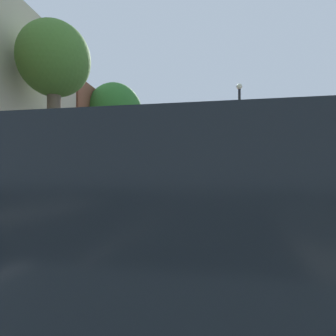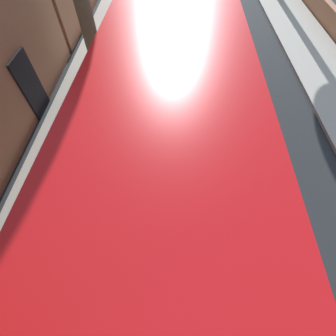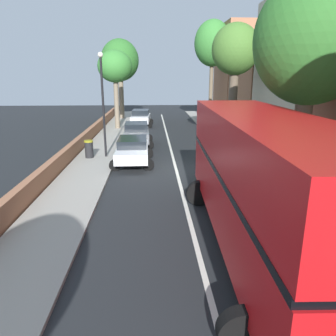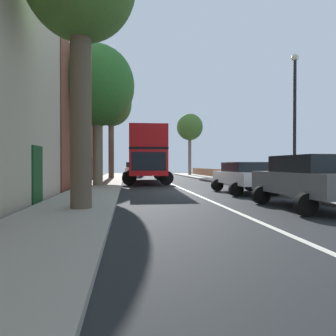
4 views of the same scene
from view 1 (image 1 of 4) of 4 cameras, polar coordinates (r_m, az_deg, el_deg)
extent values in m
plane|color=black|center=(18.39, 0.12, -5.75)|extent=(84.00, 84.00, 0.00)
cube|color=silver|center=(18.39, 0.12, -5.73)|extent=(0.16, 54.00, 0.01)
cube|color=#9E998E|center=(19.65, -14.25, -5.23)|extent=(2.60, 60.00, 0.12)
cube|color=#9E998E|center=(18.39, 15.51, -5.53)|extent=(2.60, 60.00, 0.12)
cube|color=beige|center=(18.23, -29.84, 10.27)|extent=(4.00, 7.68, 10.10)
cube|color=#194C23|center=(16.74, -24.42, -2.56)|extent=(0.08, 1.10, 2.10)
cube|color=brown|center=(24.85, -18.47, 5.30)|extent=(4.00, 7.68, 8.42)
cube|color=#194C23|center=(23.89, -14.13, -2.06)|extent=(0.08, 1.10, 2.10)
cube|color=#9E6647|center=(32.18, -12.14, 3.60)|extent=(4.00, 7.68, 8.09)
cube|color=black|center=(31.45, -8.68, -1.77)|extent=(0.08, 1.10, 2.10)
cube|color=#9E6647|center=(39.78, -8.21, 2.86)|extent=(4.00, 7.68, 8.24)
cube|color=maroon|center=(39.19, -5.36, -1.59)|extent=(0.08, 1.10, 2.10)
cube|color=#9E6647|center=(18.63, 20.25, -4.15)|extent=(0.36, 54.00, 0.96)
cube|color=red|center=(27.18, -0.98, -0.88)|extent=(2.83, 10.71, 1.70)
cube|color=black|center=(27.19, -0.98, 1.08)|extent=(2.86, 10.60, 0.16)
cube|color=red|center=(27.23, -0.98, 2.83)|extent=(2.83, 10.71, 1.50)
cube|color=black|center=(21.99, -3.52, -0.67)|extent=(2.20, 0.13, 1.19)
cylinder|color=black|center=(23.42, 0.47, -3.46)|extent=(1.01, 0.33, 1.00)
cylinder|color=black|center=(23.96, -5.60, -3.39)|extent=(1.01, 0.33, 1.00)
cylinder|color=black|center=(30.57, 2.63, -2.84)|extent=(1.01, 0.33, 1.00)
cylinder|color=black|center=(30.99, -2.08, -2.81)|extent=(1.01, 0.33, 1.00)
cube|color=slate|center=(11.64, 8.06, -4.53)|extent=(1.94, 4.19, 0.69)
cube|color=black|center=(11.41, 8.09, -1.52)|extent=(1.74, 2.33, 0.54)
cylinder|color=black|center=(12.97, 3.73, -6.39)|extent=(0.65, 0.24, 0.64)
cylinder|color=black|center=(13.03, 12.00, -6.35)|extent=(0.65, 0.24, 0.64)
cylinder|color=black|center=(10.42, 3.14, -7.76)|extent=(0.65, 0.24, 0.64)
cylinder|color=black|center=(10.49, 13.45, -7.70)|extent=(0.65, 0.24, 0.64)
cube|color=silver|center=(16.84, 7.98, -3.55)|extent=(1.86, 4.38, 0.59)
cube|color=black|center=(16.61, 7.99, -1.77)|extent=(1.69, 2.42, 0.46)
cylinder|color=black|center=(18.23, 5.00, -4.78)|extent=(0.64, 0.23, 0.64)
cylinder|color=black|center=(18.26, 10.85, -4.76)|extent=(0.64, 0.23, 0.64)
cylinder|color=black|center=(15.54, 4.61, -5.47)|extent=(0.64, 0.23, 0.64)
cylinder|color=black|center=(15.56, 11.48, -5.44)|extent=(0.64, 0.23, 0.64)
cube|color=silver|center=(1.94, 9.57, -24.06)|extent=(2.02, 4.20, 0.67)
cube|color=black|center=(1.58, 9.39, -6.51)|extent=(1.78, 2.34, 0.54)
cylinder|color=black|center=(3.44, -7.06, -22.29)|extent=(0.65, 0.25, 0.64)
cylinder|color=black|center=(3.43, 27.13, -22.32)|extent=(0.65, 0.25, 0.64)
cube|color=silver|center=(38.44, 0.40, -1.96)|extent=(1.96, 4.48, 0.66)
cube|color=black|center=(38.21, 0.34, -1.04)|extent=(1.73, 2.49, 0.59)
cylinder|color=black|center=(39.96, -0.54, -2.62)|extent=(0.65, 0.25, 0.64)
cylinder|color=black|center=(39.65, 2.03, -2.63)|extent=(0.65, 0.25, 0.64)
cylinder|color=black|center=(37.28, -1.33, -2.75)|extent=(0.65, 0.25, 0.64)
cylinder|color=black|center=(36.96, 1.41, -2.77)|extent=(0.65, 0.25, 0.64)
cylinder|color=brown|center=(33.37, -4.78, 2.11)|extent=(0.54, 0.54, 6.32)
ellipsoid|color=#2D6B28|center=(33.84, -4.77, 9.18)|extent=(4.03, 4.03, 4.38)
cylinder|color=#7A6B56|center=(40.95, 11.23, 0.96)|extent=(0.41, 0.41, 5.43)
ellipsoid|color=#47752D|center=(41.21, 11.22, 5.93)|extent=(3.41, 3.41, 3.48)
cylinder|color=brown|center=(13.95, -22.65, 5.44)|extent=(0.62, 0.62, 5.93)
ellipsoid|color=#47752D|center=(14.84, -22.56, 20.17)|extent=(3.32, 3.32, 3.51)
cylinder|color=#7A6B56|center=(23.33, -11.07, 1.96)|extent=(0.63, 0.63, 5.17)
ellipsoid|color=#2D6B28|center=(23.80, -11.04, 11.00)|extent=(4.65, 4.65, 5.13)
cylinder|color=black|center=(15.52, 14.67, 4.90)|extent=(0.14, 0.14, 6.00)
sphere|color=silver|center=(16.14, 14.63, 16.10)|extent=(0.32, 0.32, 0.32)
cylinder|color=black|center=(15.86, 18.19, -4.26)|extent=(0.52, 0.52, 0.99)
cylinder|color=olive|center=(15.83, 18.19, -2.29)|extent=(0.55, 0.55, 0.10)
camera|label=2|loc=(24.16, -2.20, 9.43)|focal=25.05mm
camera|label=3|loc=(35.25, 5.94, 4.81)|focal=33.61mm
camera|label=4|loc=(6.35, -55.10, -2.07)|focal=31.48mm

